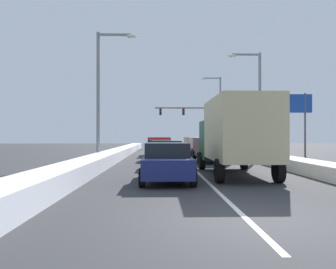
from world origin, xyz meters
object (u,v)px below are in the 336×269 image
object	(u,v)px
sedan_white_center_lane_third	(159,150)
street_lamp_right_mid	(218,107)
suv_red_center_lane_fourth	(159,144)
traffic_light_gantry	(189,118)
street_lamp_left_mid	(103,85)
sedan_black_center_lane_second	(166,154)
suv_silver_right_lane_third	(202,145)
suv_charcoal_right_lane_second	(211,147)
sedan_navy_center_lane_nearest	(167,162)
street_lamp_right_near	(255,95)
suv_tan_right_lane_fourth	(194,143)
roadside_sign_right	(294,110)
box_truck_right_lane_nearest	(235,133)

from	to	relation	value
sedan_white_center_lane_third	street_lamp_right_mid	xyz separation A→B (m)	(7.56, 19.17, 4.78)
sedan_white_center_lane_third	suv_red_center_lane_fourth	size ratio (longest dim) A/B	0.92
traffic_light_gantry	street_lamp_left_mid	distance (m)	29.20
sedan_white_center_lane_third	traffic_light_gantry	bearing A→B (deg)	80.25
sedan_black_center_lane_second	suv_silver_right_lane_third	bearing A→B (deg)	73.22
suv_silver_right_lane_third	street_lamp_left_mid	xyz separation A→B (m)	(-7.52, -7.81, 4.14)
suv_charcoal_right_lane_second	suv_silver_right_lane_third	world-z (taller)	same
suv_charcoal_right_lane_second	street_lamp_left_mid	size ratio (longest dim) A/B	0.56
suv_charcoal_right_lane_second	sedan_black_center_lane_second	size ratio (longest dim) A/B	1.09
sedan_navy_center_lane_nearest	street_lamp_right_near	world-z (taller)	street_lamp_right_near
suv_charcoal_right_lane_second	sedan_black_center_lane_second	xyz separation A→B (m)	(-3.12, -3.94, -0.25)
suv_charcoal_right_lane_second	suv_silver_right_lane_third	distance (m)	7.36
suv_tan_right_lane_fourth	suv_charcoal_right_lane_second	bearing A→B (deg)	-91.14
sedan_black_center_lane_second	street_lamp_left_mid	xyz separation A→B (m)	(-4.11, 3.49, 4.40)
street_lamp_right_near	street_lamp_left_mid	world-z (taller)	street_lamp_left_mid
street_lamp_right_near	roadside_sign_right	world-z (taller)	street_lamp_right_near
sedan_white_center_lane_third	sedan_navy_center_lane_nearest	bearing A→B (deg)	-88.58
sedan_navy_center_lane_nearest	suv_red_center_lane_fourth	world-z (taller)	suv_red_center_lane_fourth
box_truck_right_lane_nearest	sedan_black_center_lane_second	size ratio (longest dim) A/B	1.60
sedan_black_center_lane_second	street_lamp_right_near	size ratio (longest dim) A/B	0.54
suv_silver_right_lane_third	sedan_white_center_lane_third	bearing A→B (deg)	-124.36
sedan_navy_center_lane_nearest	traffic_light_gantry	world-z (taller)	traffic_light_gantry
traffic_light_gantry	street_lamp_right_mid	size ratio (longest dim) A/B	0.80
suv_silver_right_lane_third	street_lamp_right_near	xyz separation A→B (m)	(3.75, -3.96, 3.95)
sedan_white_center_lane_third	street_lamp_right_mid	bearing A→B (deg)	68.49
roadside_sign_right	sedan_black_center_lane_second	bearing A→B (deg)	-138.28
suv_silver_right_lane_third	sedan_black_center_lane_second	xyz separation A→B (m)	(-3.41, -11.30, -0.25)
roadside_sign_right	street_lamp_left_mid	bearing A→B (deg)	-156.98
suv_red_center_lane_fourth	roadside_sign_right	distance (m)	12.18
suv_charcoal_right_lane_second	sedan_white_center_lane_third	size ratio (longest dim) A/B	1.09
roadside_sign_right	box_truck_right_lane_nearest	bearing A→B (deg)	-120.00
suv_tan_right_lane_fourth	sedan_white_center_lane_third	distance (m)	12.44
box_truck_right_lane_nearest	roadside_sign_right	size ratio (longest dim) A/B	1.31
sedan_navy_center_lane_nearest	sedan_white_center_lane_third	distance (m)	11.89
sedan_white_center_lane_third	street_lamp_left_mid	distance (m)	6.20
suv_charcoal_right_lane_second	traffic_light_gantry	distance (m)	27.81
suv_red_center_lane_fourth	traffic_light_gantry	bearing A→B (deg)	77.09
box_truck_right_lane_nearest	street_lamp_left_mid	bearing A→B (deg)	132.76
suv_charcoal_right_lane_second	sedan_white_center_lane_third	bearing A→B (deg)	152.47
sedan_navy_center_lane_nearest	suv_red_center_lane_fourth	xyz separation A→B (m)	(-0.31, 18.26, 0.25)
suv_silver_right_lane_third	sedan_black_center_lane_second	distance (m)	11.81
suv_charcoal_right_lane_second	suv_red_center_lane_fourth	bearing A→B (deg)	113.19
box_truck_right_lane_nearest	roadside_sign_right	xyz separation A→B (m)	(8.21, 14.21, 2.12)
suv_tan_right_lane_fourth	street_lamp_left_mid	distance (m)	16.52
sedan_black_center_lane_second	street_lamp_left_mid	size ratio (longest dim) A/B	0.52
street_lamp_right_near	traffic_light_gantry	bearing A→B (deg)	97.31
sedan_black_center_lane_second	traffic_light_gantry	distance (m)	32.00
box_truck_right_lane_nearest	street_lamp_right_mid	bearing A→B (deg)	81.87
suv_charcoal_right_lane_second	roadside_sign_right	world-z (taller)	roadside_sign_right
street_lamp_right_near	roadside_sign_right	distance (m)	4.95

